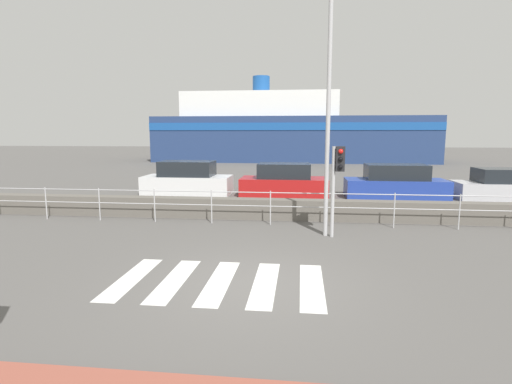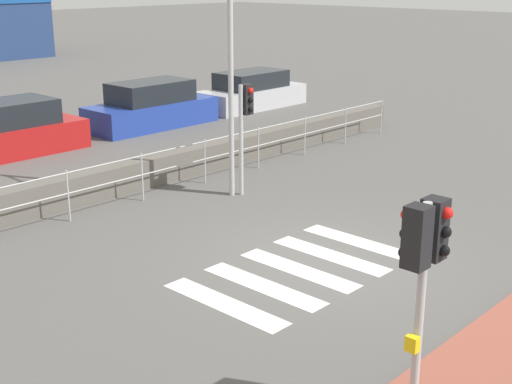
# 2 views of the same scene
# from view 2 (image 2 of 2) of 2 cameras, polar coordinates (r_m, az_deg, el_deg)

# --- Properties ---
(ground_plane) EXTENTS (160.00, 160.00, 0.00)m
(ground_plane) POSITION_cam_2_polar(r_m,az_deg,el_deg) (12.84, 5.19, -5.42)
(ground_plane) COLOR #565451
(crosswalk) EXTENTS (4.05, 2.40, 0.01)m
(crosswalk) POSITION_cam_2_polar(r_m,az_deg,el_deg) (12.40, 3.43, -6.22)
(crosswalk) COLOR silver
(crosswalk) RESTS_ON ground_plane
(seawall) EXTENTS (21.16, 0.55, 0.68)m
(seawall) POSITION_cam_2_polar(r_m,az_deg,el_deg) (16.80, -10.91, 1.07)
(seawall) COLOR #605B54
(seawall) RESTS_ON ground_plane
(harbor_fence) EXTENTS (19.08, 0.04, 1.09)m
(harbor_fence) POSITION_cam_2_polar(r_m,az_deg,el_deg) (16.02, -9.12, 1.79)
(harbor_fence) COLOR #B2B2B5
(harbor_fence) RESTS_ON ground_plane
(traffic_light_near) EXTENTS (0.58, 0.41, 2.65)m
(traffic_light_near) POSITION_cam_2_polar(r_m,az_deg,el_deg) (7.77, 13.28, -4.89)
(traffic_light_near) COLOR #B2B2B5
(traffic_light_near) RESTS_ON ground_plane
(traffic_light_far) EXTENTS (0.34, 0.32, 2.54)m
(traffic_light_far) POSITION_cam_2_polar(r_m,az_deg,el_deg) (16.07, -0.91, 6.24)
(traffic_light_far) COLOR #B2B2B5
(traffic_light_far) RESTS_ON ground_plane
(streetlamp) EXTENTS (0.32, 1.19, 6.84)m
(streetlamp) POSITION_cam_2_polar(r_m,az_deg,el_deg) (15.56, -1.55, 14.45)
(streetlamp) COLOR #B2B2B5
(streetlamp) RESTS_ON ground_plane
(parked_car_red) EXTENTS (4.04, 1.83, 1.51)m
(parked_car_red) POSITION_cam_2_polar(r_m,az_deg,el_deg) (21.17, -19.06, 4.60)
(parked_car_red) COLOR #B21919
(parked_car_red) RESTS_ON ground_plane
(parked_car_blue) EXTENTS (4.44, 1.74, 1.51)m
(parked_car_blue) POSITION_cam_2_polar(r_m,az_deg,el_deg) (23.88, -8.37, 6.70)
(parked_car_blue) COLOR #233D9E
(parked_car_blue) RESTS_ON ground_plane
(parked_car_silver) EXTENTS (4.42, 1.75, 1.37)m
(parked_car_silver) POSITION_cam_2_polar(r_m,az_deg,el_deg) (27.10, -0.38, 8.00)
(parked_car_silver) COLOR #BCBCC1
(parked_car_silver) RESTS_ON ground_plane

